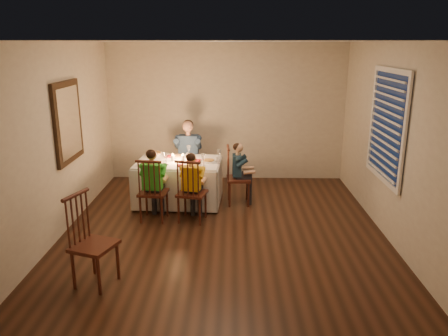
{
  "coord_description": "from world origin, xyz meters",
  "views": [
    {
      "loc": [
        0.12,
        -5.79,
        2.58
      ],
      "look_at": [
        0.0,
        0.15,
        0.88
      ],
      "focal_mm": 35.0,
      "sensor_mm": 36.0,
      "label": 1
    }
  ],
  "objects_px": {
    "chair_near_left": "(155,219)",
    "chair_end": "(238,203)",
    "child_green": "(155,219)",
    "child_teal": "(238,203)",
    "chair_near_right": "(193,220)",
    "chair_adult": "(189,188)",
    "adult": "(189,188)",
    "dining_table": "(179,173)",
    "serving_bowl": "(156,154)",
    "child_yellow": "(193,220)",
    "chair_extra": "(98,284)"
  },
  "relations": [
    {
      "from": "chair_end",
      "to": "child_teal",
      "type": "distance_m",
      "value": 0.0
    },
    {
      "from": "chair_near_left",
      "to": "chair_end",
      "type": "bearing_deg",
      "value": -144.58
    },
    {
      "from": "chair_near_right",
      "to": "child_teal",
      "type": "bearing_deg",
      "value": -120.75
    },
    {
      "from": "chair_near_left",
      "to": "dining_table",
      "type": "bearing_deg",
      "value": -105.01
    },
    {
      "from": "chair_adult",
      "to": "chair_near_left",
      "type": "relative_size",
      "value": 1.0
    },
    {
      "from": "chair_end",
      "to": "adult",
      "type": "xyz_separation_m",
      "value": [
        -0.9,
        0.77,
        0.0
      ]
    },
    {
      "from": "dining_table",
      "to": "chair_near_left",
      "type": "height_order",
      "value": "dining_table"
    },
    {
      "from": "chair_end",
      "to": "adult",
      "type": "distance_m",
      "value": 1.18
    },
    {
      "from": "chair_extra",
      "to": "chair_end",
      "type": "bearing_deg",
      "value": -12.38
    },
    {
      "from": "dining_table",
      "to": "child_teal",
      "type": "distance_m",
      "value": 1.12
    },
    {
      "from": "child_yellow",
      "to": "child_teal",
      "type": "height_order",
      "value": "child_yellow"
    },
    {
      "from": "chair_adult",
      "to": "chair_near_left",
      "type": "distance_m",
      "value": 1.53
    },
    {
      "from": "chair_near_left",
      "to": "chair_end",
      "type": "relative_size",
      "value": 1.0
    },
    {
      "from": "chair_adult",
      "to": "child_green",
      "type": "relative_size",
      "value": 0.89
    },
    {
      "from": "chair_near_right",
      "to": "chair_extra",
      "type": "xyz_separation_m",
      "value": [
        -0.9,
        -1.82,
        0.0
      ]
    },
    {
      "from": "chair_near_left",
      "to": "chair_extra",
      "type": "bearing_deg",
      "value": 86.3
    },
    {
      "from": "chair_adult",
      "to": "child_green",
      "type": "xyz_separation_m",
      "value": [
        -0.38,
        -1.48,
        0.0
      ]
    },
    {
      "from": "chair_adult",
      "to": "chair_end",
      "type": "relative_size",
      "value": 1.0
    },
    {
      "from": "dining_table",
      "to": "chair_near_right",
      "type": "distance_m",
      "value": 0.97
    },
    {
      "from": "chair_extra",
      "to": "adult",
      "type": "relative_size",
      "value": 0.83
    },
    {
      "from": "child_green",
      "to": "serving_bowl",
      "type": "bearing_deg",
      "value": -76.56
    },
    {
      "from": "chair_near_right",
      "to": "chair_end",
      "type": "height_order",
      "value": "same"
    },
    {
      "from": "dining_table",
      "to": "child_yellow",
      "type": "bearing_deg",
      "value": -66.28
    },
    {
      "from": "chair_near_right",
      "to": "serving_bowl",
      "type": "relative_size",
      "value": 4.14
    },
    {
      "from": "dining_table",
      "to": "child_green",
      "type": "bearing_deg",
      "value": -108.13
    },
    {
      "from": "adult",
      "to": "child_teal",
      "type": "relative_size",
      "value": 1.23
    },
    {
      "from": "adult",
      "to": "child_yellow",
      "type": "distance_m",
      "value": 1.52
    },
    {
      "from": "child_green",
      "to": "child_teal",
      "type": "bearing_deg",
      "value": -144.58
    },
    {
      "from": "chair_adult",
      "to": "child_yellow",
      "type": "bearing_deg",
      "value": -80.77
    },
    {
      "from": "chair_end",
      "to": "child_green",
      "type": "distance_m",
      "value": 1.47
    },
    {
      "from": "child_green",
      "to": "dining_table",
      "type": "bearing_deg",
      "value": -105.01
    },
    {
      "from": "chair_extra",
      "to": "child_yellow",
      "type": "bearing_deg",
      "value": -6.68
    },
    {
      "from": "chair_adult",
      "to": "chair_near_right",
      "type": "distance_m",
      "value": 1.52
    },
    {
      "from": "child_green",
      "to": "child_teal",
      "type": "distance_m",
      "value": 1.47
    },
    {
      "from": "chair_near_left",
      "to": "child_teal",
      "type": "bearing_deg",
      "value": -144.58
    },
    {
      "from": "child_yellow",
      "to": "dining_table",
      "type": "bearing_deg",
      "value": -56.69
    },
    {
      "from": "chair_near_right",
      "to": "child_teal",
      "type": "relative_size",
      "value": 0.95
    },
    {
      "from": "chair_near_left",
      "to": "adult",
      "type": "xyz_separation_m",
      "value": [
        0.38,
        1.48,
        0.0
      ]
    },
    {
      "from": "dining_table",
      "to": "chair_adult",
      "type": "distance_m",
      "value": 0.9
    },
    {
      "from": "chair_end",
      "to": "chair_adult",
      "type": "bearing_deg",
      "value": 46.83
    },
    {
      "from": "chair_adult",
      "to": "serving_bowl",
      "type": "xyz_separation_m",
      "value": [
        -0.52,
        -0.41,
        0.75
      ]
    },
    {
      "from": "dining_table",
      "to": "chair_near_right",
      "type": "height_order",
      "value": "dining_table"
    },
    {
      "from": "chair_end",
      "to": "serving_bowl",
      "type": "relative_size",
      "value": 4.14
    },
    {
      "from": "child_green",
      "to": "child_yellow",
      "type": "xyz_separation_m",
      "value": [
        0.58,
        -0.02,
        0.0
      ]
    },
    {
      "from": "adult",
      "to": "chair_end",
      "type": "bearing_deg",
      "value": -38.65
    },
    {
      "from": "chair_near_left",
      "to": "chair_end",
      "type": "xyz_separation_m",
      "value": [
        1.28,
        0.72,
        0.0
      ]
    },
    {
      "from": "dining_table",
      "to": "chair_end",
      "type": "bearing_deg",
      "value": 1.43
    },
    {
      "from": "chair_extra",
      "to": "child_yellow",
      "type": "distance_m",
      "value": 2.03
    },
    {
      "from": "child_teal",
      "to": "serving_bowl",
      "type": "xyz_separation_m",
      "value": [
        -1.42,
        0.36,
        0.75
      ]
    },
    {
      "from": "serving_bowl",
      "to": "child_yellow",
      "type": "bearing_deg",
      "value": -56.85
    }
  ]
}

